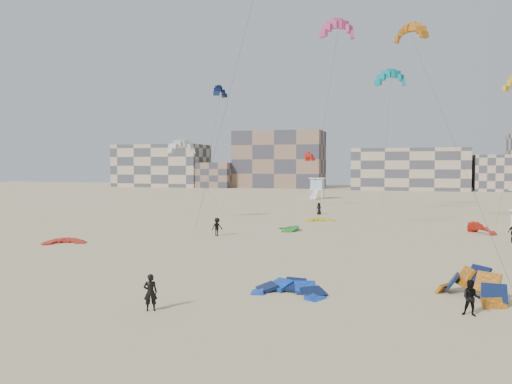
# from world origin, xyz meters

# --- Properties ---
(ground) EXTENTS (320.00, 320.00, 0.00)m
(ground) POSITION_xyz_m (0.00, 0.00, 0.00)
(ground) COLOR #CBB088
(ground) RESTS_ON ground
(kite_ground_blue) EXTENTS (4.49, 4.69, 2.32)m
(kite_ground_blue) POSITION_xyz_m (2.97, 3.86, 0.00)
(kite_ground_blue) COLOR blue
(kite_ground_blue) RESTS_ON ground
(kite_ground_orange) EXTENTS (5.62, 5.64, 3.96)m
(kite_ground_orange) POSITION_xyz_m (12.30, 5.54, 0.00)
(kite_ground_orange) COLOR orange
(kite_ground_orange) RESTS_ON ground
(kite_ground_red) EXTENTS (4.74, 4.81, 1.10)m
(kite_ground_red) POSITION_xyz_m (-20.41, 15.44, 0.00)
(kite_ground_red) COLOR red
(kite_ground_red) RESTS_ON ground
(kite_ground_green) EXTENTS (4.56, 4.42, 1.70)m
(kite_ground_green) POSITION_xyz_m (-3.19, 30.03, 0.00)
(kite_ground_green) COLOR #277F21
(kite_ground_green) RESTS_ON ground
(kite_ground_red_far) EXTENTS (4.68, 4.66, 3.40)m
(kite_ground_red_far) POSITION_xyz_m (16.51, 33.07, 0.00)
(kite_ground_red_far) COLOR red
(kite_ground_red_far) RESTS_ON ground
(kite_ground_yellow) EXTENTS (4.36, 4.50, 1.13)m
(kite_ground_yellow) POSITION_xyz_m (-1.29, 39.92, 0.00)
(kite_ground_yellow) COLOR yellow
(kite_ground_yellow) RESTS_ON ground
(kitesurfer_main) EXTENTS (0.78, 0.68, 1.79)m
(kitesurfer_main) POSITION_xyz_m (-2.68, -1.12, 0.90)
(kitesurfer_main) COLOR black
(kitesurfer_main) RESTS_ON ground
(kitesurfer_b) EXTENTS (0.91, 0.76, 1.68)m
(kitesurfer_b) POSITION_xyz_m (11.97, 2.42, 0.84)
(kitesurfer_b) COLOR black
(kitesurfer_b) RESTS_ON ground
(kitesurfer_c) EXTENTS (1.26, 1.33, 1.81)m
(kitesurfer_c) POSITION_xyz_m (-8.91, 23.83, 0.90)
(kitesurfer_c) COLOR black
(kitesurfer_c) RESTS_ON ground
(kitesurfer_e) EXTENTS (0.96, 0.79, 1.70)m
(kitesurfer_e) POSITION_xyz_m (-2.81, 48.38, 0.85)
(kitesurfer_e) COLOR black
(kitesurfer_e) RESTS_ON ground
(kite_fly_orange) EXTENTS (7.04, 30.83, 20.85)m
(kite_fly_orange) POSITION_xyz_m (9.25, 32.38, 20.61)
(kite_fly_orange) COLOR orange
(kite_fly_orange) RESTS_ON ground
(kite_fly_grey) EXTENTS (8.79, 4.76, 9.46)m
(kite_fly_grey) POSITION_xyz_m (-17.87, 34.98, 9.18)
(kite_fly_grey) COLOR white
(kite_fly_grey) RESTS_ON ground
(kite_fly_pink) EXTENTS (7.75, 12.06, 24.17)m
(kite_fly_pink) POSITION_xyz_m (0.59, 41.43, 23.91)
(kite_fly_pink) COLOR #C04390
(kite_fly_pink) RESTS_ON ground
(kite_fly_navy) EXTENTS (3.32, 6.52, 18.08)m
(kite_fly_navy) POSITION_xyz_m (-18.01, 48.83, 18.05)
(kite_fly_navy) COLOR #0E1947
(kite_fly_navy) RESTS_ON ground
(kite_fly_teal_b) EXTENTS (5.69, 5.71, 20.26)m
(kite_fly_teal_b) POSITION_xyz_m (6.69, 55.86, 19.94)
(kite_fly_teal_b) COLOR #09938B
(kite_fly_teal_b) RESTS_ON ground
(kite_fly_red) EXTENTS (4.47, 4.86, 8.55)m
(kite_fly_red) POSITION_xyz_m (-6.72, 61.89, 8.42)
(kite_fly_red) COLOR red
(kite_fly_red) RESTS_ON ground
(lifeguard_tower_far) EXTENTS (3.28, 6.11, 4.43)m
(lifeguard_tower_far) POSITION_xyz_m (-8.86, 82.47, 2.19)
(lifeguard_tower_far) COLOR white
(lifeguard_tower_far) RESTS_ON ground
(condo_west_a) EXTENTS (30.00, 15.00, 14.00)m
(condo_west_a) POSITION_xyz_m (-70.00, 130.00, 7.00)
(condo_west_a) COLOR tan
(condo_west_a) RESTS_ON ground
(condo_west_b) EXTENTS (28.00, 14.00, 18.00)m
(condo_west_b) POSITION_xyz_m (-30.00, 134.00, 9.00)
(condo_west_b) COLOR #876751
(condo_west_b) RESTS_ON ground
(condo_mid) EXTENTS (32.00, 16.00, 12.00)m
(condo_mid) POSITION_xyz_m (10.00, 130.00, 6.00)
(condo_mid) COLOR tan
(condo_mid) RESTS_ON ground
(condo_fill_left) EXTENTS (12.00, 10.00, 8.00)m
(condo_fill_left) POSITION_xyz_m (-50.00, 128.00, 4.00)
(condo_fill_left) COLOR #876751
(condo_fill_left) RESTS_ON ground
(condo_fill_right) EXTENTS (10.00, 10.00, 10.00)m
(condo_fill_right) POSITION_xyz_m (32.00, 128.00, 5.00)
(condo_fill_right) COLOR tan
(condo_fill_right) RESTS_ON ground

